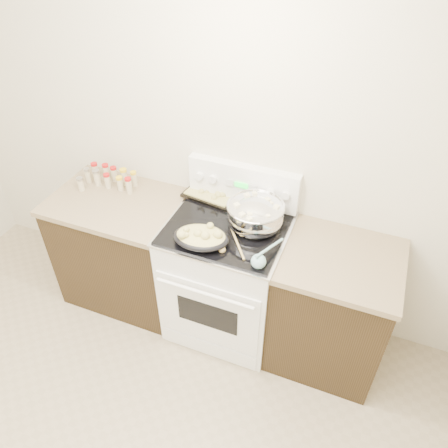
% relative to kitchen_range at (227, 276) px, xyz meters
% --- Properties ---
extents(counter_left, '(0.93, 0.67, 0.92)m').
position_rel_kitchen_range_xyz_m(counter_left, '(-0.83, 0.01, -0.03)').
color(counter_left, black).
rests_on(counter_left, ground).
extents(counter_right, '(0.73, 0.67, 0.92)m').
position_rel_kitchen_range_xyz_m(counter_right, '(0.73, 0.01, -0.03)').
color(counter_right, black).
rests_on(counter_right, ground).
extents(kitchen_range, '(0.78, 0.73, 1.22)m').
position_rel_kitchen_range_xyz_m(kitchen_range, '(0.00, 0.00, 0.00)').
color(kitchen_range, white).
rests_on(kitchen_range, ground).
extents(mixing_bowl, '(0.44, 0.44, 0.21)m').
position_rel_kitchen_range_xyz_m(mixing_bowl, '(0.16, 0.07, 0.54)').
color(mixing_bowl, silver).
rests_on(mixing_bowl, kitchen_range).
extents(roasting_pan, '(0.38, 0.29, 0.12)m').
position_rel_kitchen_range_xyz_m(roasting_pan, '(-0.09, -0.21, 0.50)').
color(roasting_pan, black).
rests_on(roasting_pan, kitchen_range).
extents(baking_sheet, '(0.39, 0.30, 0.06)m').
position_rel_kitchen_range_xyz_m(baking_sheet, '(-0.22, 0.27, 0.47)').
color(baking_sheet, black).
rests_on(baking_sheet, kitchen_range).
extents(wooden_spoon, '(0.18, 0.24, 0.04)m').
position_rel_kitchen_range_xyz_m(wooden_spoon, '(0.08, -0.20, 0.46)').
color(wooden_spoon, tan).
rests_on(wooden_spoon, kitchen_range).
extents(blue_ladle, '(0.12, 0.29, 0.11)m').
position_rel_kitchen_range_xyz_m(blue_ladle, '(0.30, -0.26, 0.49)').
color(blue_ladle, '#7FB5BD').
rests_on(blue_ladle, kitchen_range).
extents(spice_jars, '(0.39, 0.24, 0.13)m').
position_rel_kitchen_range_xyz_m(spice_jars, '(-0.97, 0.15, 0.49)').
color(spice_jars, '#BFB28C').
rests_on(spice_jars, counter_left).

